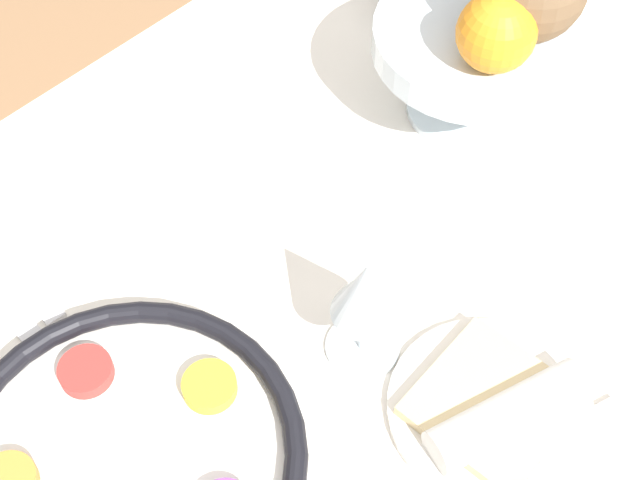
# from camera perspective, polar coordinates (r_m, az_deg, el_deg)

# --- Properties ---
(seder_plate) EXTENTS (0.30, 0.30, 0.03)m
(seder_plate) POSITION_cam_1_polar(r_m,az_deg,el_deg) (0.77, -12.36, -13.72)
(seder_plate) COLOR silver
(seder_plate) RESTS_ON dining_table
(wine_glass) EXTENTS (0.07, 0.07, 0.13)m
(wine_glass) POSITION_cam_1_polar(r_m,az_deg,el_deg) (0.74, 3.00, -3.44)
(wine_glass) COLOR silver
(wine_glass) RESTS_ON dining_table
(fruit_stand) EXTENTS (0.22, 0.22, 0.12)m
(fruit_stand) POSITION_cam_1_polar(r_m,az_deg,el_deg) (0.95, 9.94, 12.06)
(fruit_stand) COLOR silver
(fruit_stand) RESTS_ON dining_table
(orange_fruit) EXTENTS (0.08, 0.08, 0.08)m
(orange_fruit) POSITION_cam_1_polar(r_m,az_deg,el_deg) (0.87, 11.22, 12.88)
(orange_fruit) COLOR orange
(orange_fruit) RESTS_ON fruit_stand
(bread_plate) EXTENTS (0.18, 0.18, 0.02)m
(bread_plate) POSITION_cam_1_polar(r_m,az_deg,el_deg) (0.79, 10.87, -10.46)
(bread_plate) COLOR silver
(bread_plate) RESTS_ON dining_table
(napkin_roll) EXTENTS (0.15, 0.08, 0.04)m
(napkin_roll) POSITION_cam_1_polar(r_m,az_deg,el_deg) (0.78, 11.94, -10.92)
(napkin_roll) COLOR white
(napkin_roll) RESTS_ON dining_table
(fork_right) EXTENTS (0.04, 0.16, 0.01)m
(fork_right) POSITION_cam_1_polar(r_m,az_deg,el_deg) (0.91, -19.01, -1.57)
(fork_right) COLOR silver
(fork_right) RESTS_ON dining_table
(spoon) EXTENTS (0.15, 0.07, 0.01)m
(spoon) POSITION_cam_1_polar(r_m,az_deg,el_deg) (0.80, 14.65, -12.44)
(spoon) COLOR silver
(spoon) RESTS_ON dining_table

